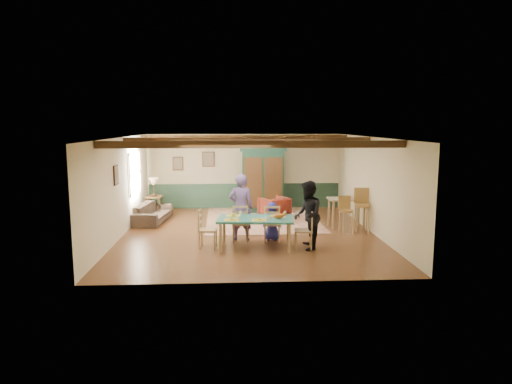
{
  "coord_description": "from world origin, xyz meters",
  "views": [
    {
      "loc": [
        -0.5,
        -12.54,
        3.07
      ],
      "look_at": [
        0.21,
        0.23,
        1.15
      ],
      "focal_mm": 32.0,
      "sensor_mm": 36.0,
      "label": 1
    }
  ],
  "objects": [
    {
      "name": "armoire",
      "position": [
        0.62,
        3.18,
        1.12
      ],
      "size": [
        1.6,
        0.69,
        2.24
      ],
      "primitive_type": "cube",
      "rotation": [
        0.0,
        0.0,
        -0.04
      ],
      "color": "#133123",
      "rests_on": "floor"
    },
    {
      "name": "ceiling",
      "position": [
        0.0,
        0.0,
        2.7
      ],
      "size": [
        7.0,
        8.0,
        0.02
      ],
      "primitive_type": "cube",
      "color": "beige",
      "rests_on": "wall_back"
    },
    {
      "name": "window_left",
      "position": [
        -3.47,
        1.7,
        1.55
      ],
      "size": [
        0.06,
        1.6,
        1.3
      ],
      "primitive_type": null,
      "color": "white",
      "rests_on": "wall_left"
    },
    {
      "name": "table_lamp",
      "position": [
        -3.09,
        2.75,
        0.97
      ],
      "size": [
        0.37,
        0.37,
        0.61
      ],
      "primitive_type": null,
      "rotation": [
        0.0,
        0.0,
        -0.09
      ],
      "color": "beige",
      "rests_on": "end_table"
    },
    {
      "name": "wall_right",
      "position": [
        3.5,
        0.0,
        1.35
      ],
      "size": [
        0.02,
        8.0,
        2.7
      ],
      "primitive_type": "cube",
      "color": "beige",
      "rests_on": "floor"
    },
    {
      "name": "person_child",
      "position": [
        0.58,
        -0.78,
        0.52
      ],
      "size": [
        0.53,
        0.37,
        1.03
      ],
      "primitive_type": "imported",
      "rotation": [
        0.0,
        0.0,
        3.05
      ],
      "color": "navy",
      "rests_on": "floor"
    },
    {
      "name": "picture_back_a",
      "position": [
        -1.3,
        3.97,
        1.8
      ],
      "size": [
        0.45,
        0.04,
        0.55
      ],
      "primitive_type": null,
      "color": "gray",
      "rests_on": "wall_back"
    },
    {
      "name": "person_woman",
      "position": [
        1.38,
        -1.67,
        0.85
      ],
      "size": [
        0.71,
        0.88,
        1.69
      ],
      "primitive_type": "imported",
      "rotation": [
        0.0,
        0.0,
        -1.66
      ],
      "color": "black",
      "rests_on": "floor"
    },
    {
      "name": "ceiling_beam_back",
      "position": [
        0.0,
        3.0,
        2.61
      ],
      "size": [
        6.95,
        0.16,
        0.16
      ],
      "primitive_type": "cube",
      "color": "black",
      "rests_on": "ceiling"
    },
    {
      "name": "dining_table",
      "position": [
        0.1,
        -1.56,
        0.38
      ],
      "size": [
        1.93,
        1.18,
        0.77
      ],
      "primitive_type": null,
      "rotation": [
        0.0,
        0.0,
        -0.09
      ],
      "color": "#1D5E4D",
      "rests_on": "floor"
    },
    {
      "name": "place_setting_far_right",
      "position": [
        0.69,
        -1.36,
        0.82
      ],
      "size": [
        0.44,
        0.34,
        0.11
      ],
      "primitive_type": null,
      "rotation": [
        0.0,
        0.0,
        -0.09
      ],
      "color": "gold",
      "rests_on": "dining_table"
    },
    {
      "name": "counter_table",
      "position": [
        2.92,
        0.58,
        0.45
      ],
      "size": [
        1.1,
        0.68,
        0.89
      ],
      "primitive_type": null,
      "rotation": [
        0.0,
        0.0,
        0.05
      ],
      "color": "beige",
      "rests_on": "floor"
    },
    {
      "name": "area_rug",
      "position": [
        0.5,
        1.9,
        0.01
      ],
      "size": [
        3.63,
        4.28,
        0.01
      ],
      "primitive_type": "cube",
      "rotation": [
        0.0,
        0.0,
        0.02
      ],
      "color": "beige",
      "rests_on": "floor"
    },
    {
      "name": "ceiling_beam_front",
      "position": [
        0.0,
        -2.3,
        2.61
      ],
      "size": [
        6.95,
        0.16,
        0.16
      ],
      "primitive_type": "cube",
      "color": "black",
      "rests_on": "ceiling"
    },
    {
      "name": "bar_stool_right",
      "position": [
        3.22,
        0.0,
        0.63
      ],
      "size": [
        0.5,
        0.54,
        1.25
      ],
      "primitive_type": null,
      "rotation": [
        0.0,
        0.0,
        -0.13
      ],
      "color": "#A27C3F",
      "rests_on": "floor"
    },
    {
      "name": "wall_left",
      "position": [
        -3.5,
        0.0,
        1.35
      ],
      "size": [
        0.02,
        8.0,
        2.7
      ],
      "primitive_type": "cube",
      "color": "beige",
      "rests_on": "floor"
    },
    {
      "name": "place_setting_near_center",
      "position": [
        0.18,
        -1.83,
        0.82
      ],
      "size": [
        0.44,
        0.34,
        0.11
      ],
      "primitive_type": null,
      "rotation": [
        0.0,
        0.0,
        -0.09
      ],
      "color": "gold",
      "rests_on": "dining_table"
    },
    {
      "name": "cat",
      "position": [
        0.65,
        -1.71,
        0.86
      ],
      "size": [
        0.38,
        0.18,
        0.18
      ],
      "primitive_type": null,
      "rotation": [
        0.0,
        0.0,
        -0.09
      ],
      "color": "orange",
      "rests_on": "dining_table"
    },
    {
      "name": "floor",
      "position": [
        0.0,
        0.0,
        0.0
      ],
      "size": [
        8.0,
        8.0,
        0.0
      ],
      "primitive_type": "plane",
      "color": "#4E2A16",
      "rests_on": "ground"
    },
    {
      "name": "wainscot_back",
      "position": [
        0.0,
        3.98,
        0.45
      ],
      "size": [
        6.95,
        0.03,
        0.9
      ],
      "primitive_type": "cube",
      "color": "#203C2C",
      "rests_on": "floor"
    },
    {
      "name": "end_table",
      "position": [
        -3.09,
        2.75,
        0.33
      ],
      "size": [
        0.58,
        0.58,
        0.67
      ],
      "primitive_type": null,
      "rotation": [
        0.0,
        0.0,
        -0.06
      ],
      "color": "black",
      "rests_on": "floor"
    },
    {
      "name": "place_setting_far_left",
      "position": [
        -0.44,
        -1.26,
        0.82
      ],
      "size": [
        0.44,
        0.34,
        0.11
      ],
      "primitive_type": null,
      "rotation": [
        0.0,
        0.0,
        -0.09
      ],
      "color": "gold",
      "rests_on": "dining_table"
    },
    {
      "name": "dining_chair_end_left",
      "position": [
        -1.07,
        -1.46,
        0.49
      ],
      "size": [
        0.49,
        0.47,
        0.97
      ],
      "primitive_type": null,
      "rotation": [
        0.0,
        0.0,
        1.48
      ],
      "color": "#A18150",
      "rests_on": "floor"
    },
    {
      "name": "picture_left_wall",
      "position": [
        -3.47,
        -0.6,
        1.75
      ],
      "size": [
        0.04,
        0.42,
        0.52
      ],
      "primitive_type": null,
      "color": "gray",
      "rests_on": "wall_left"
    },
    {
      "name": "bar_stool_left",
      "position": [
        2.72,
        -0.21,
        0.53
      ],
      "size": [
        0.43,
        0.46,
        1.06
      ],
      "primitive_type": null,
      "rotation": [
        0.0,
        0.0,
        0.13
      ],
      "color": "#A27C3F",
      "rests_on": "floor"
    },
    {
      "name": "wall_back",
      "position": [
        0.0,
        4.0,
        1.35
      ],
      "size": [
        7.0,
        0.02,
        2.7
      ],
      "primitive_type": "cube",
      "color": "beige",
      "rests_on": "floor"
    },
    {
      "name": "sofa",
      "position": [
        -2.97,
        1.76,
        0.29
      ],
      "size": [
        1.02,
        2.09,
        0.59
      ],
      "primitive_type": "imported",
      "rotation": [
        0.0,
        0.0,
        1.45
      ],
      "color": "#372B22",
      "rests_on": "floor"
    },
    {
      "name": "picture_back_b",
      "position": [
        -2.4,
        3.97,
        1.65
      ],
      "size": [
        0.38,
        0.04,
        0.48
      ],
      "primitive_type": null,
      "color": "gray",
      "rests_on": "wall_back"
    },
    {
      "name": "place_setting_near_left",
      "position": [
        -0.48,
        -1.77,
        0.82
      ],
      "size": [
        0.44,
        0.34,
        0.11
      ],
      "primitive_type": null,
      "rotation": [
        0.0,
        0.0,
        -0.09
      ],
      "color": "gold",
      "rests_on": "dining_table"
    },
    {
      "name": "ceiling_beam_mid",
      "position": [
        0.0,
        0.4,
        2.61
      ],
      "size": [
        6.95,
        0.16,
        0.16
      ],
      "primitive_type": "cube",
      "color": "black",
      "rests_on": "ceiling"
    },
    {
      "name": "armchair",
      "position": [
        0.9,
        1.86,
        0.37
      ],
      "size": [
        1.09,
        1.1,
        0.74
      ],
      "primitive_type": "imported",
      "rotation": [
        0.0,
        0.0,
        -2.62
      ],
      "color": "#4B130F",
      "rests_on": "floor"
    },
    {
      "name": "person_man",
      "position": [
        -0.24,
        -0.71,
        0.88
      ],
      "size": [
        0.68,
        0.48,
        1.77
      ],
      "primitive_type": "imported",
      "rotation": [
        0.0,
        0.0,
        3.05
      ],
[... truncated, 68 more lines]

